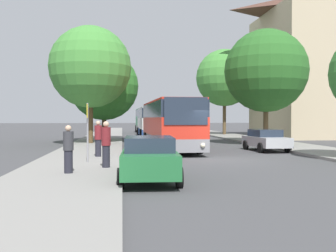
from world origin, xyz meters
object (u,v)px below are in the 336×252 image
(tree_right_near, at_px, (266,71))
(pedestrian_walking_back, at_px, (98,138))
(bus_middle, at_px, (151,122))
(parked_car_right_near, at_px, (266,140))
(pedestrian_waiting_near, at_px, (106,144))
(tree_left_far, at_px, (104,86))
(tree_left_near, at_px, (90,67))
(parked_car_left_curb, at_px, (149,158))
(tree_right_far, at_px, (224,78))
(bus_stop_sign, at_px, (88,126))
(parked_car_right_far, at_px, (195,129))
(bus_front, at_px, (169,124))
(pedestrian_waiting_far, at_px, (68,149))
(bus_rear, at_px, (146,120))

(tree_right_near, bearing_deg, pedestrian_walking_back, -142.41)
(bus_middle, relative_size, parked_car_right_near, 2.76)
(pedestrian_waiting_near, height_order, tree_left_far, tree_left_far)
(tree_left_near, bearing_deg, parked_car_right_near, -31.68)
(parked_car_left_curb, xyz_separation_m, parked_car_right_near, (8.16, 11.07, -0.05))
(tree_right_far, bearing_deg, parked_car_right_near, -98.11)
(parked_car_right_near, xyz_separation_m, bus_stop_sign, (-10.55, -6.49, 1.04))
(parked_car_right_far, bearing_deg, tree_right_near, 97.16)
(tree_right_near, bearing_deg, parked_car_right_near, -110.69)
(pedestrian_walking_back, xyz_separation_m, tree_right_near, (12.35, 9.51, 4.70))
(tree_right_near, height_order, tree_right_far, tree_right_far)
(bus_front, distance_m, pedestrian_waiting_far, 13.04)
(pedestrian_waiting_near, bearing_deg, pedestrian_waiting_far, 29.85)
(parked_car_right_near, xyz_separation_m, parked_car_right_far, (-0.29, 22.54, 0.00))
(tree_left_far, bearing_deg, pedestrian_walking_back, -88.50)
(bus_rear, relative_size, bus_stop_sign, 4.34)
(pedestrian_waiting_near, xyz_separation_m, pedestrian_waiting_far, (-1.25, -1.46, -0.07))
(tree_right_far, bearing_deg, bus_stop_sign, -115.72)
(bus_front, distance_m, bus_middle, 16.21)
(tree_left_far, bearing_deg, bus_middle, 53.83)
(bus_front, xyz_separation_m, parked_car_right_near, (5.89, -2.15, -0.99))
(pedestrian_waiting_far, xyz_separation_m, pedestrian_walking_back, (0.68, 5.92, 0.07))
(bus_rear, relative_size, tree_left_far, 1.42)
(bus_middle, xyz_separation_m, pedestrian_waiting_near, (-3.73, -26.76, -0.64))
(bus_middle, relative_size, parked_car_left_curb, 2.61)
(parked_car_right_near, distance_m, tree_right_near, 7.80)
(bus_rear, xyz_separation_m, pedestrian_waiting_far, (-5.24, -41.91, -0.82))
(pedestrian_walking_back, xyz_separation_m, tree_right_far, (13.37, 25.84, 5.83))
(parked_car_right_far, bearing_deg, pedestrian_waiting_near, 72.26)
(pedestrian_waiting_far, height_order, tree_left_far, tree_left_far)
(tree_left_far, bearing_deg, bus_stop_sign, -89.65)
(bus_front, bearing_deg, pedestrian_walking_back, -127.03)
(bus_rear, xyz_separation_m, parked_car_left_curb, (-2.48, -43.11, -1.04))
(bus_middle, distance_m, parked_car_right_near, 19.32)
(tree_right_near, bearing_deg, parked_car_left_curb, -121.68)
(bus_middle, xyz_separation_m, tree_right_far, (9.06, 3.54, 5.19))
(bus_front, distance_m, pedestrian_walking_back, 7.51)
(parked_car_left_curb, bearing_deg, pedestrian_waiting_far, 158.92)
(bus_middle, distance_m, bus_rear, 13.69)
(bus_middle, xyz_separation_m, bus_stop_sign, (-4.60, -24.84, 0.05))
(parked_car_left_curb, height_order, tree_right_near, tree_right_near)
(bus_middle, xyz_separation_m, tree_left_near, (-5.55, -11.27, 4.34))
(bus_stop_sign, relative_size, pedestrian_walking_back, 1.44)
(parked_car_left_curb, distance_m, bus_stop_sign, 5.26)
(tree_right_far, bearing_deg, bus_front, -114.54)
(bus_rear, height_order, bus_stop_sign, bus_rear)
(bus_middle, xyz_separation_m, pedestrian_waiting_far, (-4.98, -28.22, -0.71))
(bus_stop_sign, bearing_deg, tree_right_far, 64.28)
(pedestrian_waiting_far, bearing_deg, tree_right_far, 48.80)
(bus_rear, height_order, pedestrian_waiting_far, bus_rear)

